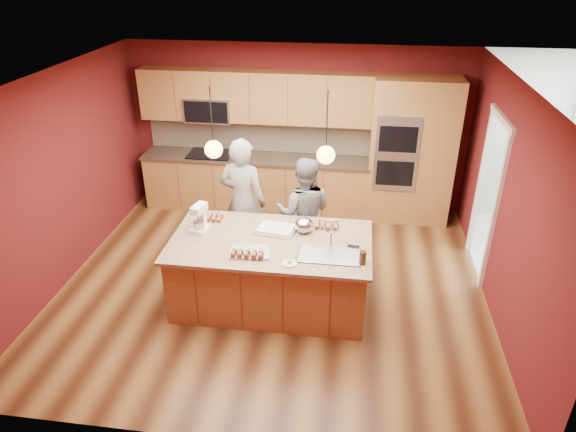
# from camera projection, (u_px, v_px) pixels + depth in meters

# --- Properties ---
(floor) EXTENTS (5.50, 5.50, 0.00)m
(floor) POSITION_uv_depth(u_px,v_px,m) (273.00, 284.00, 6.85)
(floor) COLOR #40200F
(floor) RESTS_ON ground
(ceiling) EXTENTS (5.50, 5.50, 0.00)m
(ceiling) POSITION_uv_depth(u_px,v_px,m) (270.00, 80.00, 5.60)
(ceiling) COLOR white
(ceiling) RESTS_ON ground
(wall_back) EXTENTS (5.50, 0.00, 5.50)m
(wall_back) POSITION_uv_depth(u_px,v_px,m) (297.00, 128.00, 8.42)
(wall_back) COLOR #561315
(wall_back) RESTS_ON ground
(wall_front) EXTENTS (5.50, 0.00, 5.50)m
(wall_front) POSITION_uv_depth(u_px,v_px,m) (219.00, 325.00, 4.03)
(wall_front) COLOR #561315
(wall_front) RESTS_ON ground
(wall_left) EXTENTS (0.00, 5.00, 5.00)m
(wall_left) POSITION_uv_depth(u_px,v_px,m) (60.00, 180.00, 6.56)
(wall_left) COLOR #561315
(wall_left) RESTS_ON ground
(wall_right) EXTENTS (0.00, 5.00, 5.00)m
(wall_right) POSITION_uv_depth(u_px,v_px,m) (507.00, 206.00, 5.89)
(wall_right) COLOR #561315
(wall_right) RESTS_ON ground
(cabinet_run) EXTENTS (3.74, 0.64, 2.30)m
(cabinet_run) POSITION_uv_depth(u_px,v_px,m) (254.00, 153.00, 8.45)
(cabinet_run) COLOR brown
(cabinet_run) RESTS_ON floor
(oven_column) EXTENTS (1.30, 0.62, 2.30)m
(oven_column) POSITION_uv_depth(u_px,v_px,m) (411.00, 152.00, 8.02)
(oven_column) COLOR brown
(oven_column) RESTS_ON floor
(doorway_trim) EXTENTS (0.08, 1.11, 2.20)m
(doorway_trim) POSITION_uv_depth(u_px,v_px,m) (487.00, 199.00, 6.74)
(doorway_trim) COLOR silver
(doorway_trim) RESTS_ON wall_right
(pendant_left) EXTENTS (0.20, 0.20, 0.80)m
(pendant_left) POSITION_uv_depth(u_px,v_px,m) (214.00, 149.00, 5.68)
(pendant_left) COLOR black
(pendant_left) RESTS_ON ceiling
(pendant_right) EXTENTS (0.20, 0.20, 0.80)m
(pendant_right) POSITION_uv_depth(u_px,v_px,m) (326.00, 155.00, 5.53)
(pendant_right) COLOR black
(pendant_right) RESTS_ON ceiling
(island) EXTENTS (2.40, 1.35, 1.26)m
(island) POSITION_uv_depth(u_px,v_px,m) (272.00, 271.00, 6.32)
(island) COLOR brown
(island) RESTS_ON floor
(person_left) EXTENTS (0.74, 0.57, 1.82)m
(person_left) POSITION_uv_depth(u_px,v_px,m) (243.00, 202.00, 6.98)
(person_left) COLOR black
(person_left) RESTS_ON floor
(person_right) EXTENTS (0.78, 0.61, 1.59)m
(person_right) POSITION_uv_depth(u_px,v_px,m) (304.00, 213.00, 6.94)
(person_right) COLOR slate
(person_right) RESTS_ON floor
(stand_mixer) EXTENTS (0.23, 0.29, 0.35)m
(stand_mixer) POSITION_uv_depth(u_px,v_px,m) (200.00, 220.00, 6.26)
(stand_mixer) COLOR white
(stand_mixer) RESTS_ON island
(sheet_cake) EXTENTS (0.54, 0.43, 0.05)m
(sheet_cake) POSITION_uv_depth(u_px,v_px,m) (276.00, 229.00, 6.32)
(sheet_cake) COLOR silver
(sheet_cake) RESTS_ON island
(cooling_rack) EXTENTS (0.48, 0.36, 0.02)m
(cooling_rack) POSITION_uv_depth(u_px,v_px,m) (251.00, 251.00, 5.88)
(cooling_rack) COLOR #BABDC2
(cooling_rack) RESTS_ON island
(mixing_bowl) EXTENTS (0.23, 0.23, 0.20)m
(mixing_bowl) POSITION_uv_depth(u_px,v_px,m) (304.00, 225.00, 6.26)
(mixing_bowl) COLOR silver
(mixing_bowl) RESTS_ON island
(plate) EXTENTS (0.17, 0.17, 0.01)m
(plate) POSITION_uv_depth(u_px,v_px,m) (289.00, 263.00, 5.66)
(plate) COLOR silver
(plate) RESTS_ON island
(tumbler) EXTENTS (0.08, 0.08, 0.15)m
(tumbler) POSITION_uv_depth(u_px,v_px,m) (363.00, 258.00, 5.64)
(tumbler) COLOR #39200B
(tumbler) RESTS_ON island
(phone) EXTENTS (0.15, 0.09, 0.01)m
(phone) POSITION_uv_depth(u_px,v_px,m) (353.00, 247.00, 5.98)
(phone) COLOR black
(phone) RESTS_ON island
(cupcakes_left) EXTENTS (0.21, 0.21, 0.06)m
(cupcakes_left) POSITION_uv_depth(u_px,v_px,m) (214.00, 217.00, 6.59)
(cupcakes_left) COLOR #BC764D
(cupcakes_left) RESTS_ON island
(cupcakes_rack) EXTENTS (0.39, 0.16, 0.07)m
(cupcakes_rack) POSITION_uv_depth(u_px,v_px,m) (247.00, 253.00, 5.76)
(cupcakes_rack) COLOR #BC764D
(cupcakes_rack) RESTS_ON island
(cupcakes_right) EXTENTS (0.30, 0.23, 0.07)m
(cupcakes_right) POSITION_uv_depth(u_px,v_px,m) (327.00, 224.00, 6.41)
(cupcakes_right) COLOR #BC764D
(cupcakes_right) RESTS_ON island
(dryer) EXTENTS (0.62, 0.63, 0.92)m
(dryer) POSITION_uv_depth(u_px,v_px,m) (574.00, 218.00, 7.52)
(dryer) COLOR white
(dryer) RESTS_ON floor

